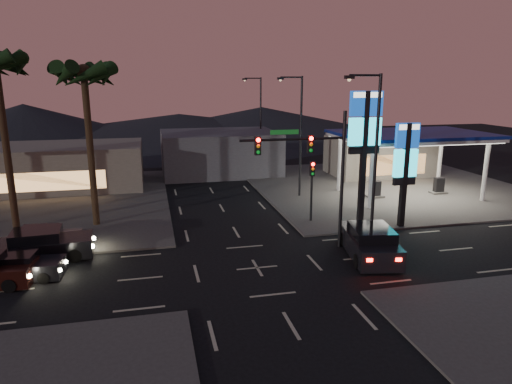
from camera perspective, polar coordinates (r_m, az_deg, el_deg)
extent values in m
plane|color=black|center=(24.41, 0.14, -9.46)|extent=(140.00, 140.00, 0.00)
cube|color=#47443F|center=(44.39, 15.70, 0.77)|extent=(24.00, 24.00, 0.12)
cube|color=#47443F|center=(40.51, -28.23, -1.59)|extent=(24.00, 24.00, 0.12)
cylinder|color=silver|center=(35.53, 14.23, 1.75)|extent=(0.36, 0.36, 5.00)
cylinder|color=silver|center=(41.06, 26.75, 2.26)|extent=(0.36, 0.36, 5.00)
cylinder|color=silver|center=(40.85, 10.41, 3.46)|extent=(0.36, 0.36, 5.00)
cylinder|color=silver|center=(45.74, 22.01, 3.77)|extent=(0.36, 0.36, 5.00)
cube|color=silver|center=(40.15, 18.90, 6.68)|extent=(12.00, 8.00, 0.50)
cube|color=white|center=(40.19, 18.87, 6.25)|extent=(11.60, 7.60, 0.06)
cube|color=navy|center=(40.14, 18.92, 6.89)|extent=(12.20, 8.20, 0.25)
cube|color=black|center=(39.40, 14.70, 0.34)|extent=(0.80, 0.50, 1.40)
cube|color=black|center=(42.50, 21.88, 0.75)|extent=(0.80, 0.50, 1.40)
cube|color=#726B5B|center=(49.29, 15.12, 4.35)|extent=(10.00, 6.00, 4.00)
cube|color=black|center=(30.99, 13.25, 3.86)|extent=(0.35, 0.35, 9.00)
cube|color=navy|center=(30.59, 13.64, 10.70)|extent=(2.20, 0.30, 1.60)
cube|color=white|center=(30.57, 13.70, 11.73)|extent=(1.98, 0.32, 0.35)
cube|color=#18D6EC|center=(30.73, 13.45, 7.35)|extent=(2.20, 0.30, 1.80)
cube|color=black|center=(30.88, 13.33, 5.14)|extent=(2.09, 0.28, 0.50)
cube|color=black|center=(31.50, 18.04, 1.85)|extent=(0.35, 0.35, 7.00)
cube|color=navy|center=(31.09, 18.41, 6.73)|extent=(1.60, 0.30, 1.60)
cube|color=white|center=(31.03, 18.49, 7.73)|extent=(1.44, 0.32, 0.35)
cube|color=#18D6EC|center=(31.34, 18.16, 3.46)|extent=(1.60, 0.30, 1.80)
cube|color=black|center=(31.56, 18.00, 1.32)|extent=(1.52, 0.28, 0.50)
cylinder|color=black|center=(26.71, 10.71, 1.35)|extent=(0.20, 0.20, 8.00)
cylinder|color=black|center=(25.23, 4.67, 6.60)|extent=(6.00, 0.14, 0.14)
cube|color=#0C3F14|center=(25.04, 3.58, 7.48)|extent=(1.60, 0.05, 0.25)
cube|color=black|center=(25.59, 6.80, 5.97)|extent=(0.32, 0.25, 1.00)
sphere|color=#FF0C07|center=(25.41, 6.93, 6.66)|extent=(0.22, 0.22, 0.22)
sphere|color=orange|center=(25.45, 6.91, 5.92)|extent=(0.20, 0.20, 0.20)
sphere|color=#0CB226|center=(25.50, 6.89, 5.19)|extent=(0.20, 0.20, 0.20)
cube|color=black|center=(24.74, 0.21, 5.80)|extent=(0.32, 0.25, 1.00)
sphere|color=#FF0C07|center=(24.55, 0.29, 6.52)|extent=(0.22, 0.22, 0.22)
sphere|color=orange|center=(24.60, 0.29, 5.75)|extent=(0.20, 0.20, 0.20)
sphere|color=#0CB226|center=(24.64, 0.29, 4.99)|extent=(0.20, 0.20, 0.20)
cylinder|color=black|center=(31.67, 6.94, -0.29)|extent=(0.16, 0.16, 4.00)
cube|color=black|center=(31.29, 7.03, 2.91)|extent=(0.32, 0.25, 1.00)
sphere|color=#FF0C07|center=(31.09, 7.14, 3.46)|extent=(0.22, 0.22, 0.22)
sphere|color=orange|center=(31.15, 7.13, 2.86)|extent=(0.20, 0.20, 0.20)
sphere|color=#0CB226|center=(31.22, 7.11, 2.27)|extent=(0.20, 0.20, 0.20)
cylinder|color=black|center=(26.28, 14.68, 3.17)|extent=(0.18, 0.18, 10.00)
cylinder|color=black|center=(25.47, 13.51, 14.01)|extent=(1.80, 0.12, 0.12)
cube|color=black|center=(25.08, 11.60, 13.89)|extent=(0.50, 0.25, 0.18)
sphere|color=#FFCC8C|center=(25.08, 11.59, 13.61)|extent=(0.20, 0.20, 0.20)
cylinder|color=black|center=(38.13, 5.60, 6.70)|extent=(0.18, 0.18, 10.00)
cylinder|color=black|center=(37.57, 4.44, 14.12)|extent=(1.80, 0.12, 0.12)
cube|color=black|center=(37.31, 3.08, 13.99)|extent=(0.50, 0.25, 0.18)
sphere|color=#FFCC8C|center=(37.31, 3.08, 13.80)|extent=(0.20, 0.20, 0.20)
cylinder|color=black|center=(51.51, 0.59, 8.57)|extent=(0.18, 0.18, 10.00)
cylinder|color=black|center=(51.10, -0.41, 14.03)|extent=(1.80, 0.12, 0.12)
cube|color=black|center=(50.91, -1.43, 13.92)|extent=(0.50, 0.25, 0.18)
sphere|color=#FFCC8C|center=(50.91, -1.43, 13.78)|extent=(0.20, 0.20, 0.20)
cylinder|color=black|center=(31.90, -19.98, 4.77)|extent=(0.44, 0.44, 10.20)
sphere|color=black|center=(31.59, -20.75, 13.93)|extent=(0.90, 0.90, 0.90)
cone|color=black|center=(31.45, -18.30, 13.58)|extent=(0.90, 2.74, 1.91)
cone|color=black|center=(32.40, -18.85, 13.52)|extent=(2.57, 2.57, 1.91)
cone|color=black|center=(32.87, -20.42, 13.39)|extent=(2.74, 0.90, 1.91)
cone|color=black|center=(32.62, -22.14, 13.25)|extent=(2.57, 2.57, 1.91)
cone|color=black|center=(31.77, -23.09, 13.18)|extent=(0.90, 2.74, 1.91)
cone|color=black|center=(30.80, -22.66, 13.24)|extent=(2.57, 2.57, 1.91)
cone|color=black|center=(30.29, -21.02, 13.39)|extent=(2.74, 0.90, 1.91)
cone|color=black|center=(30.57, -19.17, 13.53)|extent=(2.57, 2.57, 1.91)
cylinder|color=black|center=(32.84, -28.73, 4.67)|extent=(0.44, 0.44, 10.80)
cone|color=black|center=(32.25, -27.51, 13.81)|extent=(0.90, 2.74, 1.91)
cone|color=black|center=(33.24, -27.78, 13.73)|extent=(2.57, 2.57, 1.91)
cone|color=black|center=(33.84, -29.16, 13.55)|extent=(2.74, 0.90, 1.91)
cone|color=black|center=(31.45, -28.60, 13.73)|extent=(2.57, 2.57, 1.91)
cube|color=#726B5B|center=(45.37, -24.19, 2.85)|extent=(16.00, 8.00, 4.00)
cube|color=#4C4C51|center=(48.94, -4.58, 4.96)|extent=(12.00, 9.00, 4.40)
cone|color=black|center=(84.48, -26.93, 7.75)|extent=(40.00, 40.00, 6.00)
cone|color=black|center=(84.59, 0.72, 8.88)|extent=(50.00, 50.00, 5.00)
cone|color=black|center=(82.36, -9.58, 8.21)|extent=(60.00, 60.00, 4.00)
cube|color=black|center=(25.81, -27.25, -8.57)|extent=(4.08, 2.03, 0.81)
cube|color=black|center=(25.72, -27.95, -7.44)|extent=(2.11, 1.70, 0.58)
cylinder|color=black|center=(26.16, -24.04, -8.41)|extent=(0.59, 0.27, 0.57)
cylinder|color=black|center=(24.81, -25.01, -9.71)|extent=(0.59, 0.27, 0.57)
cylinder|color=black|center=(26.99, -29.21, -8.32)|extent=(0.59, 0.27, 0.57)
sphere|color=#FFF2BF|center=(25.66, -22.69, -8.05)|extent=(0.20, 0.20, 0.20)
sphere|color=#FFF2BF|center=(24.70, -23.32, -8.96)|extent=(0.20, 0.20, 0.20)
cylinder|color=black|center=(26.06, -27.12, -8.72)|extent=(0.68, 0.31, 0.66)
cylinder|color=black|center=(24.55, -28.45, -10.24)|extent=(0.68, 0.31, 0.66)
sphere|color=#FFF2BF|center=(25.46, -25.61, -8.32)|extent=(0.23, 0.23, 0.23)
sphere|color=#FFF2BF|center=(24.37, -26.48, -9.39)|extent=(0.23, 0.23, 0.23)
cube|color=#515153|center=(29.53, -24.93, -5.57)|extent=(4.14, 2.02, 0.82)
cube|color=black|center=(29.45, -25.55, -4.57)|extent=(2.13, 1.72, 0.59)
cylinder|color=black|center=(29.96, -22.14, -5.45)|extent=(0.60, 0.27, 0.58)
cylinder|color=black|center=(28.54, -22.86, -6.46)|extent=(0.60, 0.27, 0.58)
cylinder|color=black|center=(30.69, -26.78, -5.49)|extent=(0.60, 0.27, 0.58)
cylinder|color=black|center=(29.31, -27.71, -6.46)|extent=(0.60, 0.27, 0.58)
sphere|color=#FFF2BF|center=(29.49, -20.91, -5.08)|extent=(0.20, 0.20, 0.20)
sphere|color=#FFF2BF|center=(28.48, -21.37, -5.78)|extent=(0.20, 0.20, 0.20)
cube|color=#FF140A|center=(30.63, -28.28, -5.01)|extent=(0.09, 0.23, 0.13)
cube|color=#FF140A|center=(29.66, -28.98, -5.67)|extent=(0.09, 0.23, 0.13)
cube|color=black|center=(27.91, -24.90, -6.38)|extent=(5.17, 2.43, 1.03)
cube|color=black|center=(27.75, -25.75, -5.07)|extent=(2.64, 2.10, 0.75)
cylinder|color=black|center=(28.70, -21.41, -6.05)|extent=(0.75, 0.32, 0.73)
cylinder|color=black|center=(26.88, -21.72, -7.41)|extent=(0.75, 0.32, 0.73)
cylinder|color=black|center=(29.19, -27.72, -6.38)|extent=(0.75, 0.32, 0.73)
cylinder|color=black|center=(27.40, -28.46, -7.73)|extent=(0.75, 0.32, 0.73)
sphere|color=#FFF2BF|center=(28.25, -19.66, -5.47)|extent=(0.25, 0.25, 0.25)
sphere|color=#FFF2BF|center=(26.95, -19.78, -6.41)|extent=(0.25, 0.25, 0.25)
cube|color=black|center=(26.52, 13.91, -6.38)|extent=(3.26, 5.76, 1.11)
cube|color=black|center=(25.94, 14.23, -5.12)|extent=(2.57, 3.06, 0.80)
cylinder|color=black|center=(27.92, 10.83, -5.81)|extent=(0.44, 0.83, 0.79)
cylinder|color=black|center=(28.46, 14.96, -5.66)|extent=(0.44, 0.83, 0.79)
cylinder|color=black|center=(24.79, 12.62, -8.45)|extent=(0.44, 0.83, 0.79)
cylinder|color=black|center=(25.40, 17.24, -8.20)|extent=(0.44, 0.83, 0.79)
cube|color=#FF140A|center=(23.82, 14.00, -8.25)|extent=(0.32, 0.15, 0.17)
cube|color=#FF140A|center=(24.27, 17.39, -8.06)|extent=(0.32, 0.15, 0.17)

